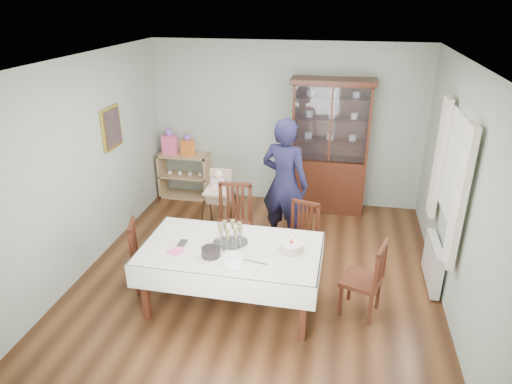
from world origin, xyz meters
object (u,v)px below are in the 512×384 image
(chair_end_left, at_px, (150,268))
(high_chair, at_px, (220,209))
(champagne_tray, at_px, (230,238))
(gift_bag_orange, at_px, (188,146))
(chair_end_right, at_px, (362,292))
(chair_far_right, at_px, (300,249))
(gift_bag_pink, at_px, (170,143))
(woman, at_px, (285,184))
(chair_far_left, at_px, (233,238))
(china_cabinet, at_px, (330,145))
(birthday_cake, at_px, (291,247))
(sideboard, at_px, (185,175))
(dining_table, at_px, (232,276))

(chair_end_left, relative_size, high_chair, 0.88)
(champagne_tray, bearing_deg, gift_bag_orange, 117.62)
(chair_end_right, bearing_deg, chair_far_right, -117.90)
(gift_bag_pink, distance_m, gift_bag_orange, 0.33)
(chair_far_right, relative_size, gift_bag_orange, 2.41)
(chair_end_right, height_order, champagne_tray, champagne_tray)
(high_chair, distance_m, gift_bag_pink, 1.78)
(chair_end_right, xyz_separation_m, woman, (-1.09, 1.40, 0.67))
(chair_far_right, height_order, gift_bag_orange, gift_bag_orange)
(champagne_tray, bearing_deg, chair_end_right, 1.77)
(champagne_tray, height_order, gift_bag_orange, gift_bag_orange)
(chair_far_left, relative_size, chair_far_right, 1.17)
(chair_far_left, xyz_separation_m, gift_bag_orange, (-1.25, 1.86, 0.65))
(china_cabinet, relative_size, gift_bag_orange, 5.87)
(gift_bag_pink, bearing_deg, woman, -30.86)
(champagne_tray, bearing_deg, woman, 73.98)
(chair_end_left, relative_size, birthday_cake, 2.87)
(china_cabinet, xyz_separation_m, gift_bag_orange, (-2.41, 0.00, -0.16))
(sideboard, relative_size, gift_bag_pink, 2.03)
(dining_table, xyz_separation_m, sideboard, (-1.56, 2.86, 0.02))
(dining_table, distance_m, chair_end_right, 1.49)
(gift_bag_pink, bearing_deg, chair_far_left, -49.83)
(woman, xyz_separation_m, gift_bag_pink, (-2.18, 1.30, 0.06))
(chair_far_left, height_order, chair_end_left, chair_far_left)
(chair_far_right, xyz_separation_m, chair_end_right, (0.79, -0.81, 0.01))
(china_cabinet, distance_m, chair_end_left, 3.47)
(chair_end_left, bearing_deg, chair_end_right, -108.34)
(chair_far_right, xyz_separation_m, gift_bag_pink, (-2.48, 1.90, 0.73))
(dining_table, bearing_deg, china_cabinet, 71.69)
(chair_far_left, xyz_separation_m, chair_end_left, (-0.85, -0.83, -0.05))
(chair_end_right, bearing_deg, gift_bag_pink, -111.97)
(chair_far_right, height_order, birthday_cake, birthday_cake)
(chair_end_left, height_order, chair_end_right, chair_end_right)
(chair_far_left, bearing_deg, chair_end_right, -29.27)
(chair_far_left, xyz_separation_m, birthday_cake, (0.89, -0.94, 0.51))
(woman, distance_m, birthday_cake, 1.53)
(dining_table, height_order, chair_end_right, chair_end_right)
(chair_end_left, bearing_deg, chair_far_right, -83.85)
(gift_bag_orange, bearing_deg, birthday_cake, -52.64)
(sideboard, bearing_deg, champagne_tray, -61.06)
(dining_table, height_order, gift_bag_orange, gift_bag_orange)
(high_chair, bearing_deg, champagne_tray, -69.81)
(woman, relative_size, gift_bag_pink, 4.24)
(sideboard, bearing_deg, china_cabinet, -0.49)
(dining_table, xyz_separation_m, chair_far_right, (0.69, 0.93, -0.12))
(chair_far_left, xyz_separation_m, high_chair, (-0.37, 0.69, 0.09))
(chair_far_left, relative_size, birthday_cake, 3.36)
(chair_far_left, bearing_deg, sideboard, 122.69)
(chair_end_left, xyz_separation_m, champagne_tray, (1.05, -0.06, 0.57))
(high_chair, bearing_deg, chair_end_left, -107.15)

